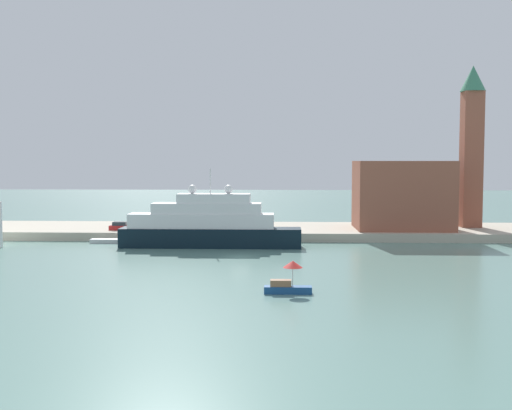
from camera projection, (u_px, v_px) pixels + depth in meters
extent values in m
plane|color=slate|center=(240.00, 257.00, 86.87)|extent=(400.00, 400.00, 0.00)
cube|color=#B7AD99|center=(250.00, 231.00, 112.58)|extent=(110.00, 19.70, 1.40)
cube|color=black|center=(211.00, 238.00, 96.66)|extent=(27.52, 4.32, 2.94)
cube|color=white|center=(201.00, 221.00, 96.54)|extent=(22.01, 3.97, 2.19)
cube|color=white|center=(207.00, 208.00, 96.37)|extent=(16.51, 3.63, 1.61)
cube|color=white|center=(214.00, 198.00, 96.22)|extent=(11.01, 3.28, 1.43)
cylinder|color=silver|center=(210.00, 181.00, 96.06)|extent=(0.16, 0.16, 3.84)
sphere|color=white|center=(228.00, 189.00, 96.03)|extent=(1.35, 1.35, 1.35)
sphere|color=white|center=(192.00, 189.00, 96.26)|extent=(1.35, 1.35, 1.35)
cube|color=navy|center=(288.00, 290.00, 63.02)|extent=(4.73, 1.21, 0.71)
cube|color=#8C6647|center=(281.00, 283.00, 63.00)|extent=(2.08, 0.97, 0.64)
cylinder|color=#B2B2B2|center=(293.00, 277.00, 62.91)|extent=(0.06, 0.06, 1.88)
cone|color=red|center=(293.00, 264.00, 62.82)|extent=(1.95, 1.95, 0.68)
cube|color=silver|center=(109.00, 241.00, 101.63)|extent=(5.92, 1.83, 0.64)
cube|color=#93513D|center=(402.00, 195.00, 109.35)|extent=(16.02, 12.22, 11.72)
cube|color=#93513D|center=(471.00, 160.00, 111.93)|extent=(3.38, 3.38, 23.87)
cone|color=#387A5B|center=(473.00, 78.00, 110.94)|extent=(4.39, 4.39, 4.49)
cube|color=#B21E1E|center=(121.00, 228.00, 107.70)|extent=(3.83, 1.69, 0.78)
cube|color=#262D33|center=(120.00, 224.00, 107.66)|extent=(2.30, 1.52, 0.61)
cylinder|color=maroon|center=(151.00, 225.00, 108.76)|extent=(0.36, 0.36, 1.39)
sphere|color=tan|center=(151.00, 221.00, 108.71)|extent=(0.24, 0.24, 0.24)
cylinder|color=black|center=(225.00, 231.00, 103.92)|extent=(0.42, 0.42, 0.66)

